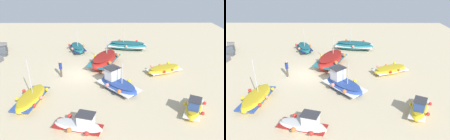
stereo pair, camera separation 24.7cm
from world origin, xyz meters
TOP-DOWN VIEW (x-y plane):
  - ground_plane at (0.00, 0.00)m, footprint 50.51×50.51m
  - fishing_boat_0 at (2.42, -2.54)m, footprint 5.67×4.03m
  - fishing_boat_1 at (0.41, -9.10)m, footprint 2.93×4.24m
  - fishing_boat_2 at (-6.87, -9.74)m, footprint 3.42×2.53m
  - fishing_boat_3 at (-3.17, -3.89)m, footprint 4.48×4.31m
  - fishing_boat_4 at (-5.38, 3.41)m, footprint 4.37×2.36m
  - fishing_boat_5 at (7.42, 1.37)m, footprint 4.23×2.95m
  - fishing_boat_6 at (-8.83, -1.08)m, footprint 2.21×3.76m
  - fishing_boat_7 at (8.05, -5.61)m, footprint 2.96×5.65m
  - person_walking at (-0.45, 1.95)m, footprint 0.32×0.32m

SIDE VIEW (x-z plane):
  - ground_plane at x=0.00m, z-range 0.00..0.00m
  - fishing_boat_1 at x=0.41m, z-range 0.00..0.82m
  - fishing_boat_5 at x=7.42m, z-range -1.10..2.06m
  - fishing_boat_4 at x=-5.38m, z-range -1.43..2.40m
  - fishing_boat_6 at x=-8.83m, z-range -0.27..1.27m
  - fishing_boat_2 at x=-6.87m, z-range -0.28..1.33m
  - fishing_boat_7 at x=8.05m, z-range -0.88..2.11m
  - fishing_boat_3 at x=-3.17m, z-range -0.84..2.06m
  - fishing_boat_0 at x=2.42m, z-range -1.00..2.45m
  - person_walking at x=-0.45m, z-range 0.14..1.93m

